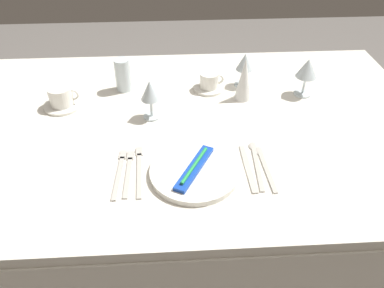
# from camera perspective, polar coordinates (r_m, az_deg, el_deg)

# --- Properties ---
(ground_plane) EXTENTS (6.00, 6.00, 0.00)m
(ground_plane) POSITION_cam_1_polar(r_m,az_deg,el_deg) (1.88, -1.12, -15.47)
(ground_plane) COLOR slate
(dining_table) EXTENTS (1.80, 1.11, 0.74)m
(dining_table) POSITION_cam_1_polar(r_m,az_deg,el_deg) (1.41, -1.45, 0.63)
(dining_table) COLOR silver
(dining_table) RESTS_ON ground
(dinner_plate) EXTENTS (0.27, 0.27, 0.02)m
(dinner_plate) POSITION_cam_1_polar(r_m,az_deg,el_deg) (1.14, 0.36, -4.18)
(dinner_plate) COLOR white
(dinner_plate) RESTS_ON dining_table
(toothbrush_package) EXTENTS (0.13, 0.20, 0.02)m
(toothbrush_package) POSITION_cam_1_polar(r_m,az_deg,el_deg) (1.13, 0.36, -3.55)
(toothbrush_package) COLOR blue
(toothbrush_package) RESTS_ON dinner_plate
(fork_outer) EXTENTS (0.03, 0.23, 0.00)m
(fork_outer) POSITION_cam_1_polar(r_m,az_deg,el_deg) (1.17, -7.90, -3.73)
(fork_outer) COLOR beige
(fork_outer) RESTS_ON dining_table
(fork_inner) EXTENTS (0.02, 0.21, 0.00)m
(fork_inner) POSITION_cam_1_polar(r_m,az_deg,el_deg) (1.16, -9.48, -4.04)
(fork_inner) COLOR beige
(fork_inner) RESTS_ON dining_table
(fork_salad) EXTENTS (0.03, 0.22, 0.00)m
(fork_salad) POSITION_cam_1_polar(r_m,az_deg,el_deg) (1.17, -10.80, -4.07)
(fork_salad) COLOR beige
(fork_salad) RESTS_ON dining_table
(dinner_knife) EXTENTS (0.02, 0.22, 0.00)m
(dinner_knife) POSITION_cam_1_polar(r_m,az_deg,el_deg) (1.17, 8.43, -3.74)
(dinner_knife) COLOR beige
(dinner_knife) RESTS_ON dining_table
(spoon_soup) EXTENTS (0.03, 0.23, 0.01)m
(spoon_soup) POSITION_cam_1_polar(r_m,az_deg,el_deg) (1.20, 9.53, -2.30)
(spoon_soup) COLOR beige
(spoon_soup) RESTS_ON dining_table
(spoon_dessert) EXTENTS (0.03, 0.21, 0.01)m
(spoon_dessert) POSITION_cam_1_polar(r_m,az_deg,el_deg) (1.20, 10.73, -2.81)
(spoon_dessert) COLOR beige
(spoon_dessert) RESTS_ON dining_table
(saucer_left) EXTENTS (0.14, 0.14, 0.01)m
(saucer_left) POSITION_cam_1_polar(r_m,az_deg,el_deg) (1.52, -18.74, 5.53)
(saucer_left) COLOR white
(saucer_left) RESTS_ON dining_table
(coffee_cup_left) EXTENTS (0.11, 0.09, 0.07)m
(coffee_cup_left) POSITION_cam_1_polar(r_m,az_deg,el_deg) (1.50, -18.98, 6.81)
(coffee_cup_left) COLOR white
(coffee_cup_left) RESTS_ON saucer_left
(saucer_right) EXTENTS (0.12, 0.12, 0.01)m
(saucer_right) POSITION_cam_1_polar(r_m,az_deg,el_deg) (1.55, 2.54, 8.38)
(saucer_right) COLOR white
(saucer_right) RESTS_ON dining_table
(coffee_cup_right) EXTENTS (0.10, 0.07, 0.06)m
(coffee_cup_right) POSITION_cam_1_polar(r_m,az_deg,el_deg) (1.53, 2.64, 9.53)
(coffee_cup_right) COLOR white
(coffee_cup_right) RESTS_ON saucer_right
(wine_glass_centre) EXTENTS (0.08, 0.08, 0.15)m
(wine_glass_centre) POSITION_cam_1_polar(r_m,az_deg,el_deg) (1.53, 16.85, 10.61)
(wine_glass_centre) COLOR silver
(wine_glass_centre) RESTS_ON dining_table
(wine_glass_left) EXTENTS (0.07, 0.07, 0.14)m
(wine_glass_left) POSITION_cam_1_polar(r_m,az_deg,el_deg) (1.55, 7.89, 11.75)
(wine_glass_left) COLOR silver
(wine_glass_left) RESTS_ON dining_table
(wine_glass_right) EXTENTS (0.07, 0.07, 0.15)m
(wine_glass_right) POSITION_cam_1_polar(r_m,az_deg,el_deg) (1.33, -6.29, 7.71)
(wine_glass_right) COLOR silver
(wine_glass_right) RESTS_ON dining_table
(drink_tumbler) EXTENTS (0.06, 0.06, 0.13)m
(drink_tumbler) POSITION_cam_1_polar(r_m,az_deg,el_deg) (1.55, -10.24, 9.89)
(drink_tumbler) COLOR silver
(drink_tumbler) RESTS_ON dining_table
(napkin_folded) EXTENTS (0.07, 0.07, 0.17)m
(napkin_folded) POSITION_cam_1_polar(r_m,az_deg,el_deg) (1.46, 7.82, 9.63)
(napkin_folded) COLOR white
(napkin_folded) RESTS_ON dining_table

